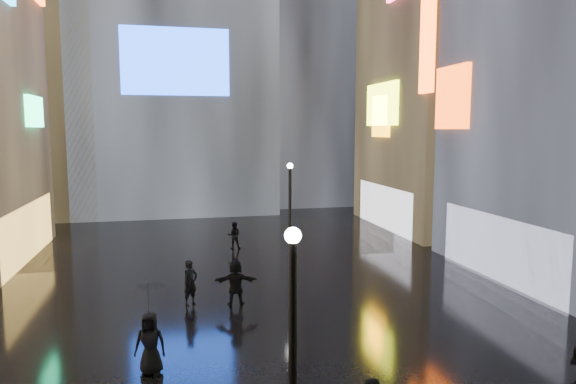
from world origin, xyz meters
name	(u,v)px	position (x,y,z in m)	size (l,w,h in m)	color
ground	(250,277)	(0.00, 20.00, 0.00)	(140.00, 140.00, 0.00)	black
building_right_far	(454,28)	(15.98, 30.00, 13.98)	(10.28, 12.00, 28.00)	black
tower_flank_right	(301,24)	(9.00, 46.00, 17.00)	(12.00, 12.00, 34.00)	black
tower_flank_left	(34,53)	(-14.00, 42.00, 13.00)	(10.00, 10.00, 26.00)	black
lamp_near	(293,349)	(-1.43, 5.34, 2.94)	(0.30, 0.30, 5.20)	black
lamp_far	(290,206)	(2.49, 22.46, 2.94)	(0.30, 0.30, 5.20)	black
pedestrian_4	(150,343)	(-4.22, 11.05, 0.90)	(0.88, 0.58, 1.81)	black
pedestrian_5	(236,283)	(-1.15, 16.27, 0.91)	(1.70, 0.54, 1.83)	black
pedestrian_6	(190,283)	(-2.90, 16.69, 0.90)	(0.66, 0.43, 1.80)	black
pedestrian_7	(234,235)	(-0.05, 26.00, 0.79)	(0.76, 0.60, 1.57)	black
umbrella_2	(149,298)	(-4.22, 11.05, 2.25)	(0.95, 0.97, 0.87)	black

